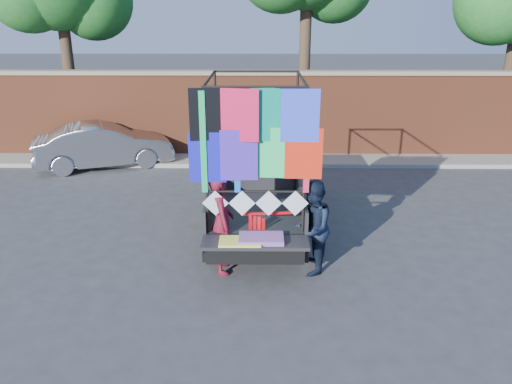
{
  "coord_description": "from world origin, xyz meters",
  "views": [
    {
      "loc": [
        -0.41,
        -8.01,
        4.31
      ],
      "look_at": [
        -0.47,
        -0.07,
        1.39
      ],
      "focal_mm": 35.0,
      "sensor_mm": 36.0,
      "label": 1
    }
  ],
  "objects_px": {
    "pickup_truck": "(256,182)",
    "sedan": "(104,145)",
    "man": "(312,228)",
    "woman": "(221,223)"
  },
  "relations": [
    {
      "from": "sedan",
      "to": "woman",
      "type": "height_order",
      "value": "woman"
    },
    {
      "from": "man",
      "to": "pickup_truck",
      "type": "bearing_deg",
      "value": -151.33
    },
    {
      "from": "pickup_truck",
      "to": "sedan",
      "type": "height_order",
      "value": "pickup_truck"
    },
    {
      "from": "pickup_truck",
      "to": "man",
      "type": "xyz_separation_m",
      "value": [
        0.96,
        -2.4,
        0.02
      ]
    },
    {
      "from": "woman",
      "to": "man",
      "type": "relative_size",
      "value": 1.09
    },
    {
      "from": "sedan",
      "to": "woman",
      "type": "bearing_deg",
      "value": -167.75
    },
    {
      "from": "pickup_truck",
      "to": "man",
      "type": "relative_size",
      "value": 3.09
    },
    {
      "from": "sedan",
      "to": "man",
      "type": "xyz_separation_m",
      "value": [
        5.36,
        -6.15,
        0.2
      ]
    },
    {
      "from": "pickup_truck",
      "to": "man",
      "type": "height_order",
      "value": "pickup_truck"
    },
    {
      "from": "pickup_truck",
      "to": "sedan",
      "type": "relative_size",
      "value": 1.33
    }
  ]
}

